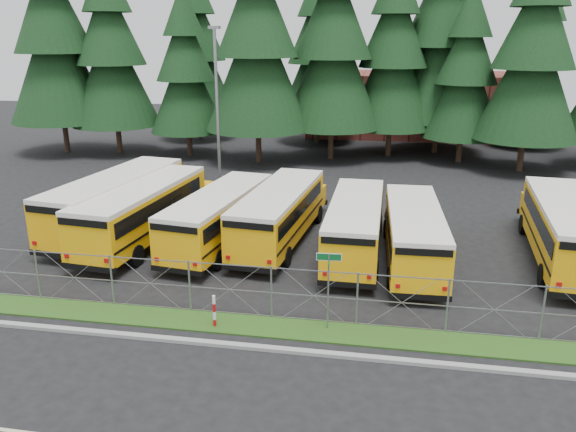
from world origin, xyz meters
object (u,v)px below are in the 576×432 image
(bus_4, at_px, (281,215))
(light_standard, at_px, (217,103))
(bus_5, at_px, (355,227))
(street_sign, at_px, (329,275))
(bus_1, at_px, (121,203))
(bus_3, at_px, (223,218))
(bus_6, at_px, (413,235))
(striped_bollard, at_px, (214,312))
(bus_2, at_px, (147,212))
(bus_east, at_px, (563,231))

(bus_4, relative_size, light_standard, 1.02)
(bus_5, relative_size, light_standard, 0.97)
(bus_5, bearing_deg, street_sign, -93.37)
(bus_1, distance_m, bus_3, 5.81)
(bus_6, bearing_deg, striped_bollard, -136.07)
(bus_1, relative_size, bus_3, 1.11)
(bus_6, height_order, striped_bollard, bus_6)
(bus_5, bearing_deg, striped_bollard, -118.78)
(bus_2, bearing_deg, bus_3, 6.82)
(street_sign, relative_size, light_standard, 0.28)
(bus_6, bearing_deg, bus_2, 174.78)
(bus_3, relative_size, bus_6, 1.03)
(bus_5, distance_m, street_sign, 7.27)
(bus_5, distance_m, bus_6, 2.63)
(bus_6, height_order, bus_east, bus_east)
(street_sign, bearing_deg, bus_1, 143.58)
(striped_bollard, bearing_deg, bus_6, 45.80)
(bus_east, bearing_deg, light_standard, 157.81)
(bus_6, bearing_deg, bus_1, 170.62)
(bus_4, bearing_deg, bus_2, -166.54)
(bus_5, relative_size, striped_bollard, 8.22)
(street_sign, height_order, light_standard, light_standard)
(bus_3, relative_size, street_sign, 3.58)
(bus_6, relative_size, light_standard, 0.96)
(bus_1, xyz_separation_m, light_standard, (2.57, 9.02, 4.04))
(bus_3, distance_m, bus_east, 15.36)
(bus_5, height_order, light_standard, light_standard)
(bus_2, height_order, striped_bollard, bus_2)
(bus_1, height_order, bus_4, bus_1)
(street_sign, bearing_deg, bus_5, 86.08)
(bus_1, xyz_separation_m, bus_2, (1.92, -1.18, -0.05))
(bus_4, bearing_deg, bus_6, -9.05)
(bus_east, bearing_deg, bus_1, -176.34)
(bus_2, bearing_deg, bus_4, 13.48)
(bus_1, height_order, striped_bollard, bus_1)
(light_standard, bearing_deg, bus_3, -72.78)
(bus_4, bearing_deg, bus_east, 4.13)
(bus_1, bearing_deg, light_standard, 81.81)
(bus_2, height_order, bus_3, bus_2)
(bus_1, height_order, bus_2, bus_1)
(bus_5, height_order, street_sign, street_sign)
(bus_2, relative_size, bus_4, 1.04)
(bus_3, height_order, light_standard, light_standard)
(bus_east, bearing_deg, street_sign, -135.07)
(bus_2, xyz_separation_m, street_sign, (9.60, -7.32, 0.62))
(bus_6, xyz_separation_m, bus_east, (6.48, 1.28, 0.13))
(striped_bollard, bearing_deg, light_standard, 105.85)
(bus_1, bearing_deg, bus_2, -23.85)
(bus_1, bearing_deg, bus_6, 0.17)
(bus_3, bearing_deg, street_sign, -43.89)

